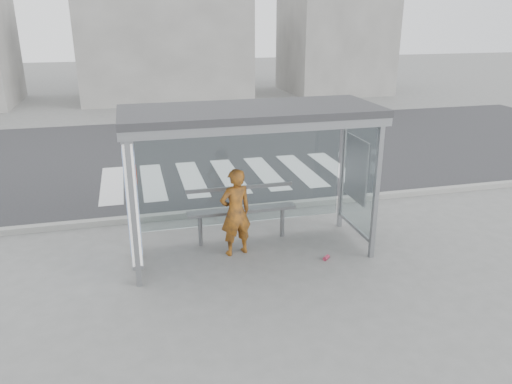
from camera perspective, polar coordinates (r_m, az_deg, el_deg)
ground at (r=9.06m, az=-0.50°, el=-6.88°), size 80.00×80.00×0.00m
road at (r=15.53m, az=-6.73°, el=4.49°), size 30.00×10.00×0.01m
curb at (r=10.77m, az=-2.99°, el=-2.07°), size 30.00×0.18×0.12m
crosswalk at (r=13.24m, az=-3.07°, el=1.88°), size 6.55×3.00×0.00m
bus_shelter at (r=8.34m, az=-3.13°, el=5.29°), size 4.25×1.65×2.62m
building_center at (r=25.98m, az=-10.47°, el=16.03°), size 8.00×5.00×5.00m
building_right at (r=28.08m, az=9.03°, el=18.41°), size 5.00×5.00×7.00m
person at (r=8.70m, az=-2.36°, el=-2.33°), size 0.65×0.50×1.59m
bench at (r=9.28m, az=-1.65°, el=-2.07°), size 2.03×0.28×1.05m
soda_can at (r=8.87m, az=8.04°, el=-7.44°), size 0.15×0.15×0.07m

